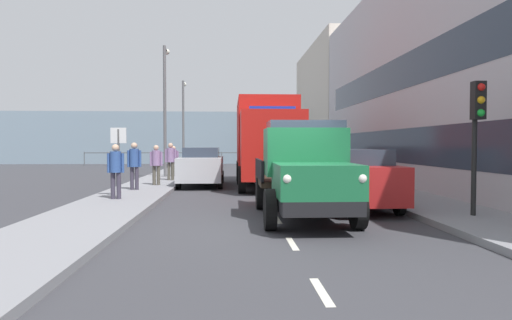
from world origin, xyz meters
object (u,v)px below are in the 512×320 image
object	(u,v)px
car_grey_kerbside_1	(316,167)
pedestrian_in_dark_coat	(116,167)
lamp_post_far	(183,116)
street_sign	(119,150)
traffic_light_near	(477,119)
car_maroon_kerbside_2	(297,162)
pedestrian_couple_b	(156,162)
lorry_cargo_red	(266,140)
car_red_kerbside_near	(355,177)
pedestrian_near_railing	(134,162)
pedestrian_strolling	(174,158)
pedestrian_by_lamp	(171,158)
car_teal_kerbside_3	(285,159)
car_silver_oppositeside_0	(202,166)
truck_vintage_green	(305,172)
lamp_post_promenade	(165,100)

from	to	relation	value
car_grey_kerbside_1	pedestrian_in_dark_coat	distance (m)	8.62
lamp_post_far	street_sign	bearing A→B (deg)	89.68
lamp_post_far	traffic_light_near	bearing A→B (deg)	111.94
car_maroon_kerbside_2	pedestrian_couple_b	world-z (taller)	pedestrian_couple_b
lorry_cargo_red	car_red_kerbside_near	distance (m)	7.36
lorry_cargo_red	pedestrian_couple_b	bearing A→B (deg)	9.13
pedestrian_near_railing	pedestrian_strolling	xyz separation A→B (m)	(-0.55, -7.33, -0.10)
car_grey_kerbside_1	pedestrian_by_lamp	world-z (taller)	pedestrian_by_lamp
car_teal_kerbside_3	traffic_light_near	xyz separation A→B (m)	(-2.23, 19.89, 1.58)
lorry_cargo_red	pedestrian_couple_b	world-z (taller)	lorry_cargo_red
car_red_kerbside_near	car_silver_oppositeside_0	bearing A→B (deg)	-56.29
pedestrian_near_railing	traffic_light_near	distance (m)	11.72
car_grey_kerbside_1	pedestrian_couple_b	distance (m)	6.77
car_silver_oppositeside_0	pedestrian_couple_b	world-z (taller)	pedestrian_couple_b
lorry_cargo_red	car_grey_kerbside_1	world-z (taller)	lorry_cargo_red
lorry_cargo_red	car_silver_oppositeside_0	bearing A→B (deg)	-8.35
car_teal_kerbside_3	traffic_light_near	world-z (taller)	traffic_light_near
pedestrian_in_dark_coat	traffic_light_near	distance (m)	10.30
pedestrian_by_lamp	truck_vintage_green	bearing A→B (deg)	113.63
car_grey_kerbside_1	pedestrian_by_lamp	xyz separation A→B (m)	(6.50, -2.72, 0.31)
car_maroon_kerbside_2	pedestrian_strolling	world-z (taller)	pedestrian_strolling
truck_vintage_green	car_grey_kerbside_1	bearing A→B (deg)	-102.65
lorry_cargo_red	pedestrian_couple_b	size ratio (longest dim) A/B	4.87
truck_vintage_green	car_maroon_kerbside_2	distance (m)	13.88
truck_vintage_green	street_sign	bearing A→B (deg)	-34.97
car_silver_oppositeside_0	pedestrian_couple_b	size ratio (longest dim) A/B	2.76
car_red_kerbside_near	car_teal_kerbside_3	distance (m)	17.37
car_silver_oppositeside_0	pedestrian_near_railing	bearing A→B (deg)	53.54
lamp_post_far	pedestrian_couple_b	bearing A→B (deg)	91.46
pedestrian_strolling	lamp_post_far	distance (m)	9.60
car_teal_kerbside_3	street_sign	distance (m)	17.16
lamp_post_far	car_grey_kerbside_1	bearing A→B (deg)	115.92
traffic_light_near	lamp_post_far	bearing A→B (deg)	-68.06
car_grey_kerbside_1	traffic_light_near	distance (m)	9.00
car_red_kerbside_near	lamp_post_promenade	xyz separation A→B (m)	(7.12, -11.39, 3.35)
lorry_cargo_red	lamp_post_promenade	bearing A→B (deg)	-41.09
lamp_post_far	lorry_cargo_red	bearing A→B (deg)	110.27
car_silver_oppositeside_0	street_sign	world-z (taller)	street_sign
pedestrian_couple_b	lamp_post_promenade	size ratio (longest dim) A/B	0.24
car_teal_kerbside_3	pedestrian_by_lamp	distance (m)	10.79
car_red_kerbside_near	pedestrian_near_railing	bearing A→B (deg)	-30.34
car_grey_kerbside_1	lamp_post_far	size ratio (longest dim) A/B	0.66
car_red_kerbside_near	pedestrian_in_dark_coat	size ratio (longest dim) A/B	2.67
truck_vintage_green	pedestrian_by_lamp	size ratio (longest dim) A/B	3.17
lorry_cargo_red	traffic_light_near	distance (m)	10.42
lorry_cargo_red	car_red_kerbside_near	world-z (taller)	lorry_cargo_red
lorry_cargo_red	traffic_light_near	size ratio (longest dim) A/B	2.56
car_red_kerbside_near	pedestrian_in_dark_coat	distance (m)	7.35
pedestrian_in_dark_coat	lamp_post_far	distance (m)	19.57
car_red_kerbside_near	car_grey_kerbside_1	xyz separation A→B (m)	(0.00, -6.06, -0.00)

